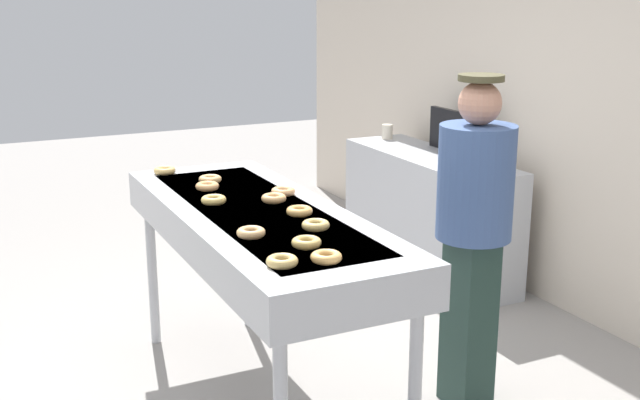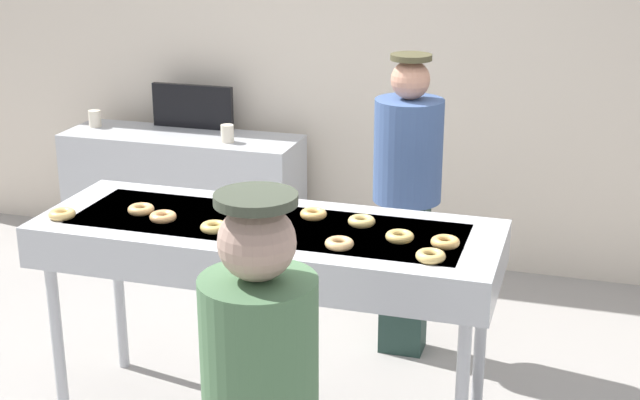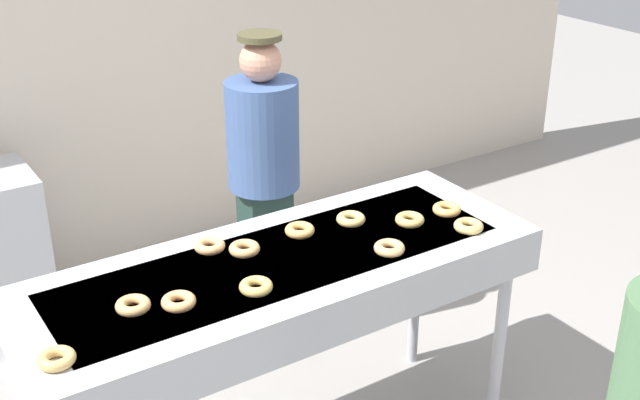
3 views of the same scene
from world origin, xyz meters
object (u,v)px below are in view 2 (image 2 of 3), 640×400
Objects in this scene: glazed_donut_3 at (62,214)px; glazed_donut_9 at (258,210)px; glazed_donut_10 at (313,214)px; worker_baker at (407,186)px; glazed_donut_1 at (214,227)px; glazed_donut_4 at (163,217)px; glazed_donut_5 at (244,201)px; glazed_donut_7 at (339,244)px; fryer_conveyor at (267,244)px; prep_counter at (184,197)px; paper_cup_1 at (227,134)px; menu_display at (193,106)px; glazed_donut_8 at (141,209)px; paper_cup_0 at (95,119)px; glazed_donut_0 at (400,237)px; glazed_donut_2 at (362,221)px; glazed_donut_11 at (431,256)px; glazed_donut_6 at (445,242)px.

glazed_donut_3 is 1.00× the size of glazed_donut_9.
worker_baker is at bearing 70.89° from glazed_donut_10.
glazed_donut_4 is at bearing 168.04° from glazed_donut_1.
glazed_donut_4 is 1.00× the size of glazed_donut_5.
glazed_donut_1 is at bearing 177.08° from glazed_donut_7.
glazed_donut_1 is (-0.19, -0.16, 0.12)m from fryer_conveyor.
glazed_donut_9 is 0.08× the size of prep_counter.
glazed_donut_7 is at bearing -50.29° from prep_counter.
menu_display reaches higher than paper_cup_1.
worker_baker is (1.06, 0.96, -0.08)m from glazed_donut_8.
paper_cup_0 reaches higher than prep_counter.
glazed_donut_4 is at bearing -131.06° from glazed_donut_5.
glazed_donut_0 is 0.08× the size of prep_counter.
glazed_donut_0 is (0.62, -0.03, 0.12)m from fryer_conveyor.
fryer_conveyor is at bearing -165.26° from glazed_donut_2.
glazed_donut_9 is 1.85m from paper_cup_1.
glazed_donut_8 is 1.06× the size of paper_cup_1.
glazed_donut_1 is at bearing -48.91° from paper_cup_0.
glazed_donut_2 is 2.51m from prep_counter.
glazed_donut_1 is 2.47m from menu_display.
glazed_donut_8 is 1.00× the size of glazed_donut_11.
glazed_donut_2 is 1.00× the size of glazed_donut_4.
glazed_donut_4 and glazed_donut_8 have the same top height.
glazed_donut_10 is (0.64, 0.24, 0.00)m from glazed_donut_4.
glazed_donut_0 is at bearing 8.76° from glazed_donut_1.
paper_cup_1 is at bearing -12.10° from prep_counter.
glazed_donut_2 is at bearing -45.50° from prep_counter.
glazed_donut_11 is (0.98, -0.43, 0.00)m from glazed_donut_5.
paper_cup_0 is at bearing 136.83° from glazed_donut_9.
paper_cup_1 is at bearing 117.58° from fryer_conveyor.
glazed_donut_7 is at bearing 176.23° from glazed_donut_11.
glazed_donut_1 is at bearing -61.08° from prep_counter.
glazed_donut_9 is (-0.71, 0.15, 0.00)m from glazed_donut_0.
glazed_donut_6 reaches higher than paper_cup_0.
glazed_donut_8 is (-0.14, 0.06, 0.00)m from glazed_donut_4.
glazed_donut_6 is 2.51m from paper_cup_1.
glazed_donut_3 is at bearing -80.64° from menu_display.
glazed_donut_8 is at bearing -176.78° from fryer_conveyor.
glazed_donut_9 reaches higher than paper_cup_0.
glazed_donut_0 is 1.00× the size of glazed_donut_1.
glazed_donut_1 is 1.26m from worker_baker.
glazed_donut_3 is at bearing -167.08° from glazed_donut_2.
glazed_donut_4 reaches higher than prep_counter.
glazed_donut_6 is at bearing -2.79° from fryer_conveyor.
paper_cup_1 is (-0.31, 1.80, -0.11)m from glazed_donut_8.
glazed_donut_5 reaches higher than paper_cup_0.
glazed_donut_9 is at bearing 69.96° from glazed_donut_1.
glazed_donut_5 is 0.97m from worker_baker.
fryer_conveyor is 17.11× the size of glazed_donut_11.
glazed_donut_9 is at bearing 126.36° from fryer_conveyor.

